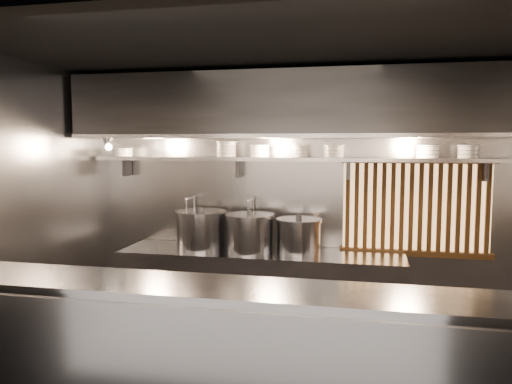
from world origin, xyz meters
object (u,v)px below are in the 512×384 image
at_px(heat_lamp, 107,142).
at_px(stock_pot_mid, 250,233).
at_px(pendant_bulb, 281,152).
at_px(stock_pot_right, 299,236).
at_px(stock_pot_left, 201,230).

distance_m(heat_lamp, stock_pot_mid, 1.79).
height_order(pendant_bulb, stock_pot_right, pendant_bulb).
bearing_deg(pendant_bulb, heat_lamp, -169.00).
bearing_deg(heat_lamp, stock_pot_mid, 9.37).
xyz_separation_m(stock_pot_left, stock_pot_right, (1.07, 0.01, -0.03)).
height_order(pendant_bulb, stock_pot_left, pendant_bulb).
xyz_separation_m(heat_lamp, pendant_bulb, (1.80, 0.35, -0.11)).
distance_m(stock_pot_left, stock_pot_right, 1.07).
distance_m(pendant_bulb, stock_pot_mid, 0.92).
xyz_separation_m(stock_pot_mid, stock_pot_right, (0.52, 0.06, -0.02)).
bearing_deg(stock_pot_mid, pendant_bulb, 18.56).
bearing_deg(heat_lamp, stock_pot_right, 8.59).
bearing_deg(stock_pot_left, stock_pot_right, 0.58).
bearing_deg(pendant_bulb, stock_pot_mid, -161.44).
distance_m(stock_pot_mid, stock_pot_right, 0.52).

